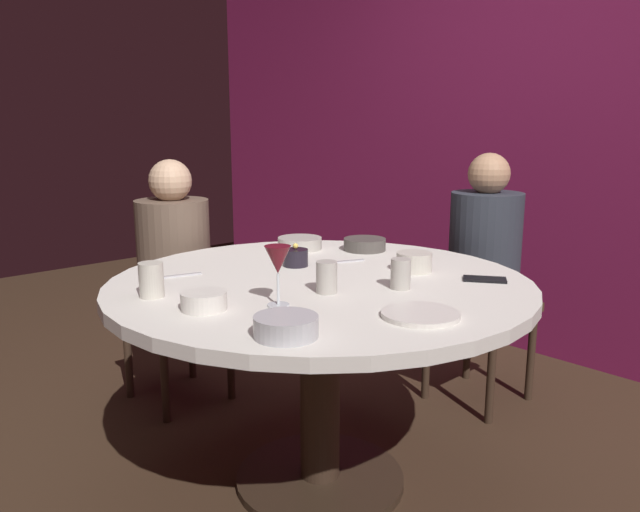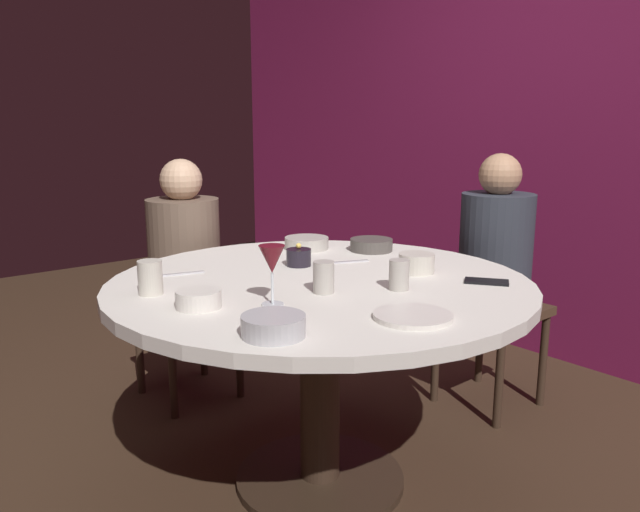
{
  "view_description": "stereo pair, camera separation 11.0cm",
  "coord_description": "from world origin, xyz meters",
  "px_view_note": "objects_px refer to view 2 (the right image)",
  "views": [
    {
      "loc": [
        1.46,
        -1.37,
        1.26
      ],
      "look_at": [
        0.0,
        0.0,
        0.83
      ],
      "focal_mm": 34.64,
      "sensor_mm": 36.0,
      "label": 1
    },
    {
      "loc": [
        1.54,
        -1.29,
        1.26
      ],
      "look_at": [
        0.0,
        0.0,
        0.83
      ],
      "focal_mm": 34.64,
      "sensor_mm": 36.0,
      "label": 2
    }
  ],
  "objects_px": {
    "seated_diner_left": "(184,252)",
    "bowl_rice_portion": "(307,243)",
    "bowl_serving_large": "(273,326)",
    "bowl_salad_center": "(199,299)",
    "bowl_small_white": "(371,245)",
    "cell_phone": "(487,282)",
    "dining_table": "(320,320)",
    "cup_by_left_diner": "(150,278)",
    "wine_glass": "(272,262)",
    "bowl_sauce_side": "(417,263)",
    "dinner_plate": "(413,316)",
    "candle_holder": "(299,257)",
    "cup_near_candle": "(324,277)",
    "seated_diner_back": "(495,253)",
    "cup_by_right_diner": "(399,275)"
  },
  "relations": [
    {
      "from": "seated_diner_left",
      "to": "candle_holder",
      "type": "xyz_separation_m",
      "value": [
        0.75,
        0.07,
        0.09
      ]
    },
    {
      "from": "candle_holder",
      "to": "bowl_sauce_side",
      "type": "xyz_separation_m",
      "value": [
        0.35,
        0.25,
        0.0
      ]
    },
    {
      "from": "wine_glass",
      "to": "dinner_plate",
      "type": "xyz_separation_m",
      "value": [
        0.34,
        0.22,
        -0.12
      ]
    },
    {
      "from": "dining_table",
      "to": "cell_phone",
      "type": "bearing_deg",
      "value": 45.29
    },
    {
      "from": "seated_diner_left",
      "to": "bowl_small_white",
      "type": "bearing_deg",
      "value": 32.59
    },
    {
      "from": "cell_phone",
      "to": "dinner_plate",
      "type": "bearing_deg",
      "value": 157.44
    },
    {
      "from": "dinner_plate",
      "to": "bowl_rice_portion",
      "type": "xyz_separation_m",
      "value": [
        -0.92,
        0.37,
        0.02
      ]
    },
    {
      "from": "seated_diner_back",
      "to": "bowl_salad_center",
      "type": "xyz_separation_m",
      "value": [
        0.03,
        -1.48,
        0.07
      ]
    },
    {
      "from": "bowl_rice_portion",
      "to": "cup_near_candle",
      "type": "xyz_separation_m",
      "value": [
        0.57,
        -0.39,
        0.02
      ]
    },
    {
      "from": "seated_diner_left",
      "to": "bowl_serving_large",
      "type": "relative_size",
      "value": 6.95
    },
    {
      "from": "cell_phone",
      "to": "cup_by_left_diner",
      "type": "height_order",
      "value": "cup_by_left_diner"
    },
    {
      "from": "dining_table",
      "to": "bowl_serving_large",
      "type": "xyz_separation_m",
      "value": [
        0.36,
        -0.45,
        0.17
      ]
    },
    {
      "from": "dining_table",
      "to": "cup_by_right_diner",
      "type": "bearing_deg",
      "value": 22.06
    },
    {
      "from": "wine_glass",
      "to": "cup_by_right_diner",
      "type": "distance_m",
      "value": 0.43
    },
    {
      "from": "bowl_small_white",
      "to": "seated_diner_left",
      "type": "bearing_deg",
      "value": -147.41
    },
    {
      "from": "seated_diner_left",
      "to": "dinner_plate",
      "type": "relative_size",
      "value": 5.19
    },
    {
      "from": "bowl_serving_large",
      "to": "bowl_sauce_side",
      "type": "height_order",
      "value": "bowl_sauce_side"
    },
    {
      "from": "bowl_serving_large",
      "to": "bowl_salad_center",
      "type": "xyz_separation_m",
      "value": [
        -0.33,
        -0.02,
        -0.0
      ]
    },
    {
      "from": "wine_glass",
      "to": "bowl_rice_portion",
      "type": "xyz_separation_m",
      "value": [
        -0.58,
        0.59,
        -0.1
      ]
    },
    {
      "from": "wine_glass",
      "to": "cup_near_candle",
      "type": "height_order",
      "value": "wine_glass"
    },
    {
      "from": "dining_table",
      "to": "bowl_small_white",
      "type": "bearing_deg",
      "value": 116.11
    },
    {
      "from": "cup_by_left_diner",
      "to": "seated_diner_left",
      "type": "bearing_deg",
      "value": 146.16
    },
    {
      "from": "seated_diner_back",
      "to": "candle_holder",
      "type": "distance_m",
      "value": 0.96
    },
    {
      "from": "cup_near_candle",
      "to": "cup_by_right_diner",
      "type": "height_order",
      "value": "cup_near_candle"
    },
    {
      "from": "wine_glass",
      "to": "dinner_plate",
      "type": "height_order",
      "value": "wine_glass"
    },
    {
      "from": "dinner_plate",
      "to": "seated_diner_left",
      "type": "bearing_deg",
      "value": 176.75
    },
    {
      "from": "wine_glass",
      "to": "bowl_small_white",
      "type": "bearing_deg",
      "value": 116.05
    },
    {
      "from": "seated_diner_back",
      "to": "cup_near_candle",
      "type": "relative_size",
      "value": 11.57
    },
    {
      "from": "seated_diner_back",
      "to": "bowl_small_white",
      "type": "bearing_deg",
      "value": -22.95
    },
    {
      "from": "bowl_small_white",
      "to": "cup_by_right_diner",
      "type": "relative_size",
      "value": 1.8
    },
    {
      "from": "bowl_small_white",
      "to": "cell_phone",
      "type": "bearing_deg",
      "value": -7.11
    },
    {
      "from": "bowl_small_white",
      "to": "bowl_serving_large",
      "type": "bearing_deg",
      "value": -57.37
    },
    {
      "from": "bowl_serving_large",
      "to": "bowl_small_white",
      "type": "relative_size",
      "value": 0.93
    },
    {
      "from": "cell_phone",
      "to": "wine_glass",
      "type": "bearing_deg",
      "value": 126.43
    },
    {
      "from": "seated_diner_left",
      "to": "bowl_rice_portion",
      "type": "bearing_deg",
      "value": 28.75
    },
    {
      "from": "cup_by_right_diner",
      "to": "bowl_small_white",
      "type": "bearing_deg",
      "value": 143.48
    },
    {
      "from": "dinner_plate",
      "to": "bowl_small_white",
      "type": "relative_size",
      "value": 1.24
    },
    {
      "from": "seated_diner_back",
      "to": "bowl_sauce_side",
      "type": "distance_m",
      "value": 0.7
    },
    {
      "from": "candle_holder",
      "to": "cup_near_candle",
      "type": "relative_size",
      "value": 0.93
    },
    {
      "from": "dinner_plate",
      "to": "cup_by_left_diner",
      "type": "relative_size",
      "value": 2.04
    },
    {
      "from": "seated_diner_left",
      "to": "bowl_salad_center",
      "type": "bearing_deg",
      "value": -25.58
    },
    {
      "from": "wine_glass",
      "to": "bowl_sauce_side",
      "type": "xyz_separation_m",
      "value": [
        -0.0,
        0.62,
        -0.09
      ]
    },
    {
      "from": "seated_diner_back",
      "to": "cell_phone",
      "type": "height_order",
      "value": "seated_diner_back"
    },
    {
      "from": "candle_holder",
      "to": "dining_table",
      "type": "bearing_deg",
      "value": -18.87
    },
    {
      "from": "wine_glass",
      "to": "bowl_sauce_side",
      "type": "bearing_deg",
      "value": 90.29
    },
    {
      "from": "seated_diner_left",
      "to": "bowl_small_white",
      "type": "xyz_separation_m",
      "value": [
        0.73,
        0.47,
        0.08
      ]
    },
    {
      "from": "bowl_rice_portion",
      "to": "dining_table",
      "type": "bearing_deg",
      "value": -33.81
    },
    {
      "from": "bowl_salad_center",
      "to": "bowl_sauce_side",
      "type": "height_order",
      "value": "bowl_sauce_side"
    },
    {
      "from": "bowl_sauce_side",
      "to": "cup_near_candle",
      "type": "height_order",
      "value": "cup_near_candle"
    },
    {
      "from": "bowl_salad_center",
      "to": "cup_near_candle",
      "type": "distance_m",
      "value": 0.39
    }
  ]
}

